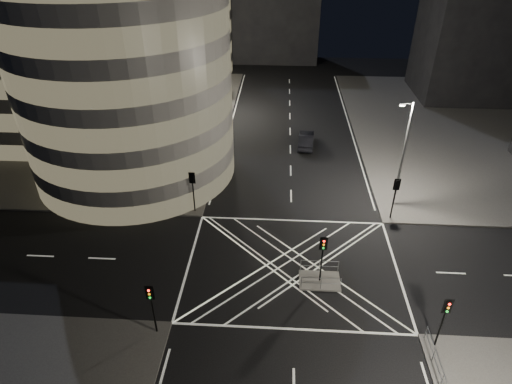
# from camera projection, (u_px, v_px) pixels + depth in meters

# --- Properties ---
(ground) EXTENTS (120.00, 120.00, 0.00)m
(ground) POSITION_uv_depth(u_px,v_px,m) (292.00, 266.00, 32.95)
(ground) COLOR black
(ground) RESTS_ON ground
(sidewalk_far_left) EXTENTS (42.00, 42.00, 0.15)m
(sidewalk_far_left) POSITION_uv_depth(u_px,v_px,m) (73.00, 119.00, 57.13)
(sidewalk_far_left) COLOR #4C4A47
(sidewalk_far_left) RESTS_ON ground
(central_island) EXTENTS (3.00, 2.00, 0.15)m
(central_island) POSITION_uv_depth(u_px,v_px,m) (320.00, 281.00, 31.55)
(central_island) COLOR slate
(central_island) RESTS_ON ground
(office_tower_curved) EXTENTS (30.00, 29.00, 27.20)m
(office_tower_curved) POSITION_uv_depth(u_px,v_px,m) (90.00, 37.00, 42.99)
(office_tower_curved) COLOR gray
(office_tower_curved) RESTS_ON sidewalk_far_left
(office_block_rear) EXTENTS (24.00, 16.00, 22.00)m
(office_block_rear) POSITION_uv_depth(u_px,v_px,m) (144.00, 11.00, 63.44)
(office_block_rear) COLOR gray
(office_block_rear) RESTS_ON sidewalk_far_left
(building_right_far) EXTENTS (14.00, 12.00, 15.00)m
(building_right_far) POSITION_uv_depth(u_px,v_px,m) (473.00, 43.00, 61.18)
(building_right_far) COLOR black
(building_right_far) RESTS_ON sidewalk_far_right
(building_far_end) EXTENTS (18.00, 8.00, 18.00)m
(building_far_end) POSITION_uv_depth(u_px,v_px,m) (269.00, 9.00, 77.14)
(building_far_end) COLOR black
(building_far_end) RESTS_ON ground
(tree_a) EXTENTS (4.52, 4.52, 7.49)m
(tree_a) POSITION_uv_depth(u_px,v_px,m) (177.00, 151.00, 38.36)
(tree_a) COLOR black
(tree_a) RESTS_ON sidewalk_far_left
(tree_b) EXTENTS (4.10, 4.10, 6.96)m
(tree_b) POSITION_uv_depth(u_px,v_px,m) (190.00, 127.00, 43.57)
(tree_b) COLOR black
(tree_b) RESTS_ON sidewalk_far_left
(tree_c) EXTENTS (3.58, 3.58, 6.55)m
(tree_c) POSITION_uv_depth(u_px,v_px,m) (200.00, 106.00, 48.68)
(tree_c) COLOR black
(tree_c) RESTS_ON sidewalk_far_left
(tree_d) EXTENTS (4.52, 4.52, 7.92)m
(tree_d) POSITION_uv_depth(u_px,v_px,m) (208.00, 82.00, 53.29)
(tree_d) COLOR black
(tree_d) RESTS_ON sidewalk_far_left
(tree_e) EXTENTS (4.26, 4.26, 7.14)m
(tree_e) POSITION_uv_depth(u_px,v_px,m) (215.00, 73.00, 58.68)
(tree_e) COLOR black
(tree_e) RESTS_ON sidewalk_far_left
(traffic_signal_fl) EXTENTS (0.55, 0.22, 4.00)m
(traffic_signal_fl) POSITION_uv_depth(u_px,v_px,m) (193.00, 185.00, 37.56)
(traffic_signal_fl) COLOR black
(traffic_signal_fl) RESTS_ON sidewalk_far_left
(traffic_signal_nl) EXTENTS (0.55, 0.22, 4.00)m
(traffic_signal_nl) POSITION_uv_depth(u_px,v_px,m) (151.00, 301.00, 26.12)
(traffic_signal_nl) COLOR black
(traffic_signal_nl) RESTS_ON sidewalk_near_left
(traffic_signal_fr) EXTENTS (0.55, 0.22, 4.00)m
(traffic_signal_fr) POSITION_uv_depth(u_px,v_px,m) (396.00, 191.00, 36.66)
(traffic_signal_fr) COLOR black
(traffic_signal_fr) RESTS_ON sidewalk_far_right
(traffic_signal_nr) EXTENTS (0.55, 0.22, 4.00)m
(traffic_signal_nr) POSITION_uv_depth(u_px,v_px,m) (445.00, 314.00, 25.21)
(traffic_signal_nr) COLOR black
(traffic_signal_nr) RESTS_ON sidewalk_near_right
(traffic_signal_island) EXTENTS (0.55, 0.22, 4.00)m
(traffic_signal_island) POSITION_uv_depth(u_px,v_px,m) (323.00, 251.00, 30.02)
(traffic_signal_island) COLOR black
(traffic_signal_island) RESTS_ON central_island
(street_lamp_left_near) EXTENTS (1.25, 0.25, 10.00)m
(street_lamp_left_near) POSITION_uv_depth(u_px,v_px,m) (194.00, 132.00, 40.56)
(street_lamp_left_near) COLOR slate
(street_lamp_left_near) RESTS_ON sidewalk_far_left
(street_lamp_left_far) EXTENTS (1.25, 0.25, 10.00)m
(street_lamp_left_far) POSITION_uv_depth(u_px,v_px,m) (219.00, 75.00, 55.71)
(street_lamp_left_far) COLOR slate
(street_lamp_left_far) RESTS_ON sidewalk_far_left
(street_lamp_right_far) EXTENTS (1.25, 0.25, 10.00)m
(street_lamp_right_far) POSITION_uv_depth(u_px,v_px,m) (403.00, 152.00, 37.07)
(street_lamp_right_far) COLOR slate
(street_lamp_right_far) RESTS_ON sidewalk_far_right
(railing_island_south) EXTENTS (2.80, 0.06, 1.10)m
(railing_island_south) POSITION_uv_depth(u_px,v_px,m) (321.00, 283.00, 30.46)
(railing_island_south) COLOR slate
(railing_island_south) RESTS_ON central_island
(railing_island_north) EXTENTS (2.80, 0.06, 1.10)m
(railing_island_north) POSITION_uv_depth(u_px,v_px,m) (319.00, 266.00, 31.97)
(railing_island_north) COLOR slate
(railing_island_north) RESTS_ON central_island
(sedan) EXTENTS (2.09, 5.05, 1.63)m
(sedan) POSITION_uv_depth(u_px,v_px,m) (306.00, 140.00, 50.08)
(sedan) COLOR black
(sedan) RESTS_ON ground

